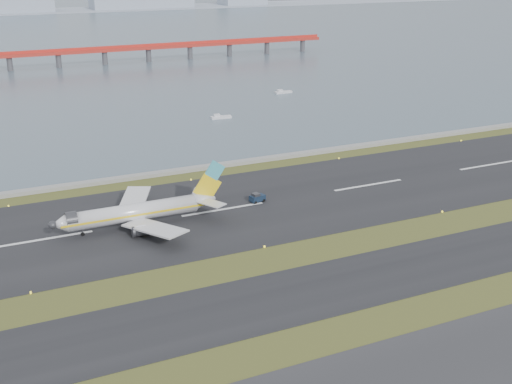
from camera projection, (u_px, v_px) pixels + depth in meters
ground at (281, 263)px, 122.65m from camera, size 1000.00×1000.00×0.00m
taxiway_strip at (312, 291)px, 112.40m from camera, size 1000.00×18.00×0.10m
runway_strip at (223, 210)px, 148.22m from camera, size 1000.00×45.00×0.10m
seawall at (182, 170)px, 173.64m from camera, size 1000.00×2.50×1.00m
bay_water at (24, 28)px, 514.89m from camera, size 1400.00×800.00×1.30m
red_pier at (104, 51)px, 341.08m from camera, size 260.00×5.00×10.20m
far_shoreline at (21, 6)px, 654.52m from camera, size 1400.00×80.00×60.50m
airliner at (140, 211)px, 138.08m from camera, size 38.52×32.89×12.80m
pushback_tug at (257, 198)px, 152.44m from camera, size 3.94×2.78×2.30m
workboat_near at (220, 117)px, 230.28m from camera, size 7.56×2.95×1.80m
workboat_far at (283, 92)px, 272.27m from camera, size 7.42×2.57×1.78m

